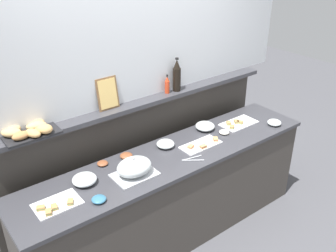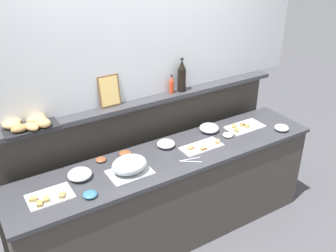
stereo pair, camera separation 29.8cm
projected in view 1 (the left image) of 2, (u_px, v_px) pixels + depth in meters
name	position (u px, v px, depth m)	size (l,w,h in m)	color
ground_plane	(137.00, 203.00, 4.08)	(12.00, 12.00, 0.00)	#4C4C51
buffet_counter	(172.00, 197.00, 3.45)	(2.80, 0.60, 0.89)	#3D3833
back_ledge_unit	(142.00, 155.00, 3.69)	(2.82, 0.22, 1.27)	#3D3833
upper_wall_panel	(135.00, 22.00, 3.12)	(3.42, 0.08, 1.33)	silver
sandwich_platter_rear	(238.00, 123.00, 3.75)	(0.37, 0.21, 0.04)	white
sandwich_platter_side	(56.00, 205.00, 2.64)	(0.32, 0.21, 0.04)	silver
sandwich_platter_front	(201.00, 145.00, 3.38)	(0.38, 0.17, 0.04)	white
serving_cloche	(134.00, 167.00, 2.94)	(0.34, 0.24, 0.17)	#B7BABF
glass_bowl_large	(166.00, 144.00, 3.35)	(0.16, 0.16, 0.06)	silver
glass_bowl_medium	(205.00, 126.00, 3.64)	(0.19, 0.19, 0.07)	silver
glass_bowl_small	(84.00, 180.00, 2.87)	(0.19, 0.19, 0.07)	silver
glass_bowl_extra	(274.00, 123.00, 3.73)	(0.14, 0.14, 0.05)	silver
condiment_bowl_red	(99.00, 199.00, 2.68)	(0.11, 0.11, 0.04)	teal
condiment_bowl_cream	(126.00, 156.00, 3.20)	(0.11, 0.11, 0.04)	brown
condiment_bowl_dark	(103.00, 163.00, 3.10)	(0.09, 0.09, 0.03)	brown
condiment_bowl_teal	(224.00, 132.00, 3.58)	(0.10, 0.10, 0.03)	silver
serving_tongs	(192.00, 159.00, 3.18)	(0.18, 0.12, 0.01)	#B7BABF
hot_sauce_bottle	(167.00, 85.00, 3.47)	(0.04, 0.04, 0.18)	red
wine_bottle_dark	(177.00, 76.00, 3.49)	(0.08, 0.08, 0.32)	black
bread_basket	(30.00, 130.00, 2.78)	(0.41, 0.31, 0.08)	black
framed_picture	(108.00, 94.00, 3.14)	(0.19, 0.05, 0.27)	brown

